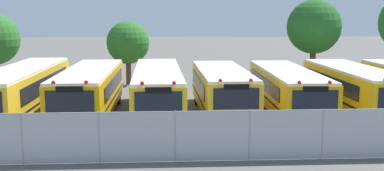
{
  "coord_description": "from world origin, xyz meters",
  "views": [
    {
      "loc": [
        -3.09,
        -24.24,
        5.44
      ],
      "look_at": [
        -1.7,
        0.0,
        1.6
      ],
      "focal_mm": 43.27,
      "sensor_mm": 36.0,
      "label": 1
    }
  ],
  "objects": [
    {
      "name": "school_bus_3",
      "position": [
        -0.08,
        0.11,
        1.35
      ],
      "size": [
        2.68,
        9.28,
        2.57
      ],
      "rotation": [
        0.0,
        0.0,
        3.16
      ],
      "color": "yellow",
      "rests_on": "ground_plane"
    },
    {
      "name": "tree_1",
      "position": [
        -5.89,
        10.71,
        3.16
      ],
      "size": [
        3.22,
        3.22,
        4.82
      ],
      "color": "#4C3823",
      "rests_on": "ground_plane"
    },
    {
      "name": "school_bus_1",
      "position": [
        -7.09,
        0.06,
        1.39
      ],
      "size": [
        2.57,
        10.39,
        2.64
      ],
      "rotation": [
        0.0,
        0.0,
        3.14
      ],
      "color": "#EAA80C",
      "rests_on": "ground_plane"
    },
    {
      "name": "school_bus_4",
      "position": [
        3.51,
        0.21,
        1.32
      ],
      "size": [
        2.7,
        10.28,
        2.51
      ],
      "rotation": [
        0.0,
        0.0,
        3.12
      ],
      "color": "#EAA80C",
      "rests_on": "ground_plane"
    },
    {
      "name": "school_bus_0",
      "position": [
        -10.53,
        -0.13,
        1.44
      ],
      "size": [
        2.56,
        11.42,
        2.74
      ],
      "rotation": [
        0.0,
        0.0,
        3.13
      ],
      "color": "yellow",
      "rests_on": "ground_plane"
    },
    {
      "name": "chainlink_fence",
      "position": [
        -0.02,
        -7.85,
        0.99
      ],
      "size": [
        27.52,
        0.07,
        1.92
      ],
      "color": "#9EA0A3",
      "rests_on": "ground_plane"
    },
    {
      "name": "school_bus_5",
      "position": [
        7.03,
        -0.25,
        1.39
      ],
      "size": [
        2.74,
        9.91,
        2.65
      ],
      "rotation": [
        0.0,
        0.0,
        3.16
      ],
      "color": "yellow",
      "rests_on": "ground_plane"
    },
    {
      "name": "tree_2",
      "position": [
        7.37,
        8.04,
        4.39
      ],
      "size": [
        3.82,
        3.82,
        6.35
      ],
      "color": "#4C3823",
      "rests_on": "ground_plane"
    },
    {
      "name": "school_bus_2",
      "position": [
        -3.52,
        -0.15,
        1.4
      ],
      "size": [
        2.68,
        11.06,
        2.65
      ],
      "rotation": [
        0.0,
        0.0,
        3.16
      ],
      "color": "yellow",
      "rests_on": "ground_plane"
    },
    {
      "name": "ground_plane",
      "position": [
        0.0,
        0.0,
        0.0
      ],
      "size": [
        160.0,
        160.0,
        0.0
      ],
      "primitive_type": "plane",
      "color": "#595651"
    },
    {
      "name": "traffic_cone",
      "position": [
        -9.27,
        -6.6,
        0.32
      ],
      "size": [
        0.49,
        0.49,
        0.64
      ],
      "primitive_type": "cone",
      "color": "#EA5914",
      "rests_on": "ground_plane"
    }
  ]
}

